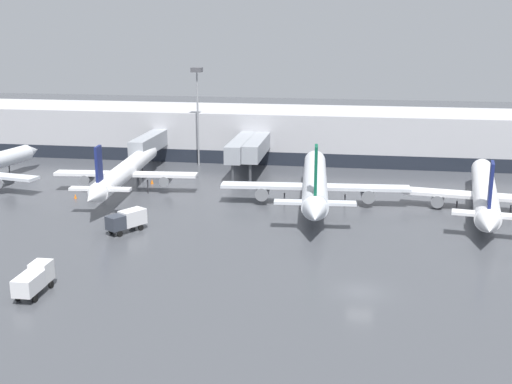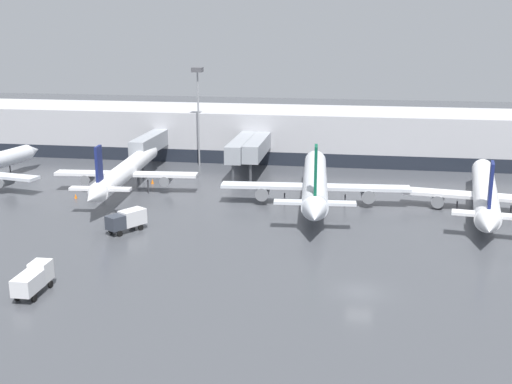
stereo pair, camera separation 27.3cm
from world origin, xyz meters
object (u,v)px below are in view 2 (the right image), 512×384
Objects in this scene: parked_jet_3 at (126,171)px; service_truck_1 at (127,219)px; parked_jet_2 at (485,192)px; parked_jet_4 at (315,183)px; traffic_cone_1 at (152,181)px; service_truck_0 at (33,279)px; traffic_cone_3 at (76,196)px; apron_light_mast_1 at (198,88)px.

parked_jet_3 is 6.69× the size of service_truck_1.
parked_jet_4 is at bearing 99.91° from parked_jet_2.
parked_jet_3 is 45.43× the size of traffic_cone_1.
parked_jet_3 reaches higher than service_truck_0.
traffic_cone_3 is (-8.24, -10.27, -0.04)m from traffic_cone_1.
traffic_cone_3 is at bearing 101.31° from parked_jet_2.
service_truck_1 reaches higher than traffic_cone_3.
service_truck_0 is 1.00× the size of service_truck_1.
traffic_cone_1 is at bearing -105.75° from apron_light_mast_1.
parked_jet_4 reaches higher than traffic_cone_1.
service_truck_1 is at bearing 121.95° from parked_jet_4.
parked_jet_2 reaches higher than service_truck_0.
service_truck_1 is 0.30× the size of apron_light_mast_1.
parked_jet_3 is 8.28m from traffic_cone_3.
traffic_cone_3 is at bearing -104.46° from service_truck_1.
service_truck_1 is (6.80, -18.35, -1.67)m from parked_jet_3.
parked_jet_2 is at bearing -96.77° from parked_jet_3.
service_truck_1 is at bearing 118.53° from parked_jet_2.
parked_jet_4 is at bearing -45.12° from apron_light_mast_1.
apron_light_mast_1 is (-45.10, 21.72, 11.16)m from parked_jet_2.
traffic_cone_1 is 20.04m from apron_light_mast_1.
traffic_cone_3 is at bearing 89.87° from parked_jet_4.
service_truck_0 is at bearing -91.55° from apron_light_mast_1.
service_truck_0 is 43.00m from traffic_cone_1.
parked_jet_2 is 58.68m from service_truck_0.
service_truck_0 is at bearing 141.79° from parked_jet_4.
parked_jet_2 is at bearing 142.07° from service_truck_1.
traffic_cone_1 is at bearing 51.28° from traffic_cone_3.
apron_light_mast_1 reaches higher than traffic_cone_1.
traffic_cone_1 is 0.04× the size of apron_light_mast_1.
parked_jet_3 is 6.68× the size of service_truck_0.
parked_jet_3 is at bearing 80.82° from parked_jet_4.
service_truck_0 is (-23.79, -34.97, -1.63)m from parked_jet_4.
parked_jet_3 is 2.03× the size of apron_light_mast_1.
parked_jet_2 is 49.75m from traffic_cone_1.
parked_jet_3 is 49.99× the size of traffic_cone_3.
traffic_cone_1 is 13.17m from traffic_cone_3.
service_truck_0 is 6.80× the size of traffic_cone_1.
traffic_cone_1 is at bearing 69.20° from parked_jet_4.
parked_jet_4 reaches higher than parked_jet_2.
apron_light_mast_1 is at bearing 63.50° from traffic_cone_3.
apron_light_mast_1 reaches higher than parked_jet_2.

